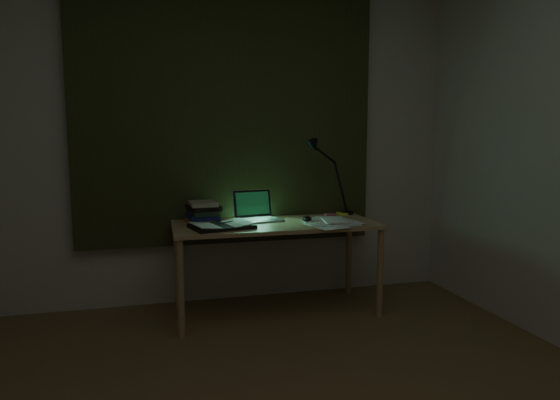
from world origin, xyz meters
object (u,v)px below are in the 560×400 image
Objects in this scene: laptop at (260,206)px; loose_papers at (327,222)px; book_stack at (202,212)px; open_textbook at (222,225)px; desk_lamp at (347,179)px; desk at (276,268)px.

laptop is 0.98× the size of loose_papers.
open_textbook is at bearing -66.64° from book_stack.
laptop is 0.37m from open_textbook.
desk_lamp is at bearing 5.76° from book_stack.
book_stack is 1.15m from desk_lamp.
book_stack is (-0.49, 0.13, 0.40)m from desk.
laptop is 0.61× the size of desk_lamp.
loose_papers is (0.44, -0.19, -0.10)m from laptop.
desk is 0.65m from book_stack.
desk is at bearing -58.77° from laptop.
book_stack is at bearing 164.91° from loose_papers.
desk_lamp is at bearing 49.21° from loose_papers.
laptop is at bearing 19.44° from open_textbook.
desk_lamp is (0.64, 0.25, 0.60)m from desk.
desk_lamp reaches higher than loose_papers.
open_textbook reaches higher than desk.
desk is at bearing -15.13° from book_stack.
desk is 2.56× the size of desk_lamp.
book_stack is 0.43× the size of desk_lamp.
desk is 3.66× the size of open_textbook.
book_stack is at bearing 164.87° from desk.
open_textbook is 1.64× the size of book_stack.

